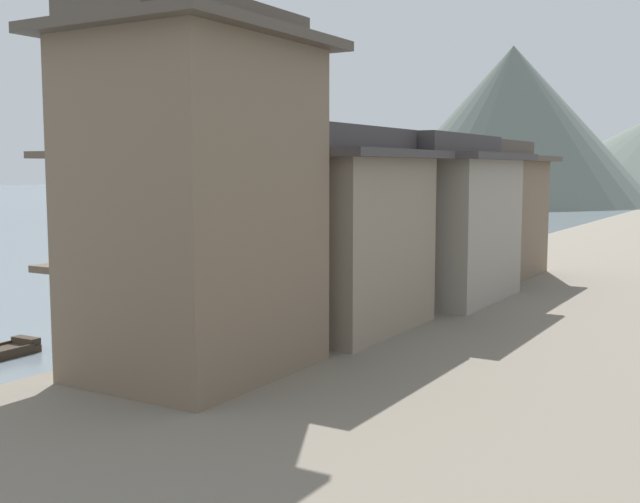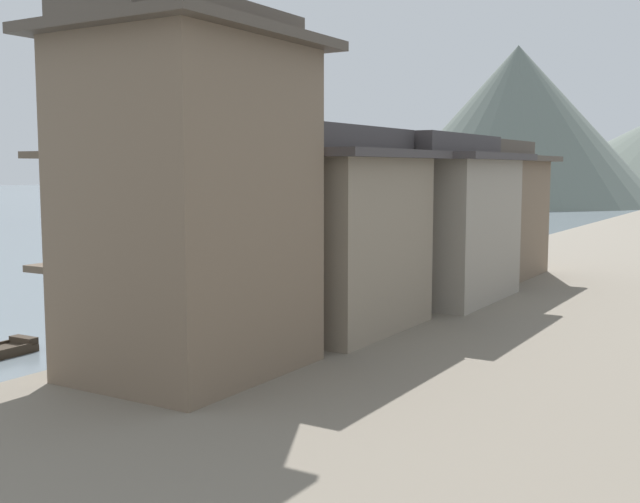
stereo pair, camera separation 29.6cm
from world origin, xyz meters
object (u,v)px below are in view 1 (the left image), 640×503
Objects in this scene: house_waterfront_tall at (430,218)px; house_waterfront_nearest at (196,193)px; boat_moored_nearest at (201,331)px; boat_moored_second at (430,265)px; boat_moored_third at (356,287)px; boat_moored_far at (510,247)px; house_waterfront_second at (332,230)px; house_waterfront_narrow at (481,210)px.

house_waterfront_nearest is at bearing -92.20° from house_waterfront_tall.
boat_moored_nearest is 0.79× the size of boat_moored_second.
house_waterfront_tall is (0.50, 13.03, -1.31)m from house_waterfront_nearest.
boat_moored_third is 0.74× the size of boat_moored_far.
boat_moored_nearest is 0.79× the size of boat_moored_far.
house_waterfront_second reaches higher than boat_moored_nearest.
house_waterfront_narrow is at bearing 23.57° from boat_moored_third.
house_waterfront_narrow is (5.39, -7.05, 3.63)m from boat_moored_second.
boat_moored_nearest is at bearing -88.56° from boat_moored_third.
house_waterfront_nearest reaches higher than house_waterfront_second.
house_waterfront_nearest is at bearing -83.40° from boat_moored_far.
house_waterfront_nearest is at bearing -73.90° from boat_moored_third.
boat_moored_third is at bearing 106.10° from house_waterfront_nearest.
house_waterfront_narrow is at bearing 93.00° from house_waterfront_tall.
boat_moored_third is 22.14m from boat_moored_far.
house_waterfront_second is (5.39, -20.61, 3.63)m from boat_moored_second.
house_waterfront_nearest reaches higher than boat_moored_far.
boat_moored_second is 27.73m from house_waterfront_nearest.
house_waterfront_tall is at bearing 54.01° from boat_moored_nearest.
boat_moored_nearest is 15.20m from house_waterfront_narrow.
boat_moored_nearest is at bearing -175.69° from house_waterfront_second.
house_waterfront_nearest is (4.75, -5.80, 4.92)m from boat_moored_nearest.
house_waterfront_tall is at bearing 87.03° from house_waterfront_second.
house_waterfront_nearest is at bearing -91.35° from house_waterfront_second.
house_waterfront_narrow is (5.19, 2.26, 3.65)m from boat_moored_third.
house_waterfront_second is at bearing -81.95° from boat_moored_far.
boat_moored_far is (0.66, 12.82, -0.02)m from boat_moored_second.
boat_moored_second is at bearing 101.07° from house_waterfront_nearest.
house_waterfront_tall reaches higher than boat_moored_third.
boat_moored_nearest is at bearing 129.30° from house_waterfront_nearest.
house_waterfront_tall is at bearing -87.00° from house_waterfront_narrow.
boat_moored_far is at bearing 88.81° from boat_moored_third.
house_waterfront_narrow is (0.00, 13.56, -0.00)m from house_waterfront_second.
boat_moored_second is at bearing 104.64° from house_waterfront_second.
boat_moored_third is 0.67× the size of house_waterfront_second.
boat_moored_third is 0.49× the size of house_waterfront_nearest.
boat_moored_nearest is 20.99m from boat_moored_second.
house_waterfront_second is at bearing -75.36° from boat_moored_second.
house_waterfront_second and house_waterfront_tall have the same top height.
boat_moored_third is at bearing -156.43° from house_waterfront_narrow.
house_waterfront_tall is at bearing 87.80° from house_waterfront_nearest.
house_waterfront_second reaches higher than boat_moored_second.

